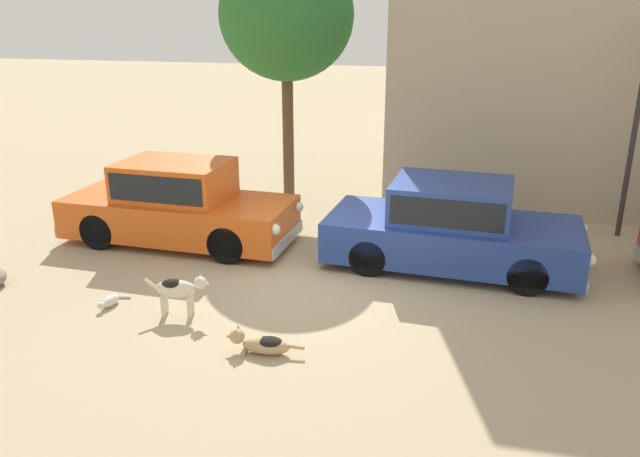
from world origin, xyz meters
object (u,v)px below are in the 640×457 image
at_px(acacia_tree_left, 286,16).
at_px(stray_cat, 110,301).
at_px(street_lamp, 638,108).
at_px(stray_dog_tan, 261,343).
at_px(stray_dog_spotted, 179,288).
at_px(parked_sedan_nearest, 178,203).
at_px(parked_sedan_second, 452,225).

bearing_deg(acacia_tree_left, stray_cat, -99.92).
bearing_deg(street_lamp, stray_dog_tan, -132.31).
relative_size(stray_dog_spotted, stray_dog_tan, 0.92).
height_order(parked_sedan_nearest, parked_sedan_second, parked_sedan_nearest).
bearing_deg(street_lamp, parked_sedan_nearest, -164.11).
height_order(parked_sedan_nearest, stray_cat, parked_sedan_nearest).
xyz_separation_m(parked_sedan_second, stray_dog_spotted, (-3.68, -2.82, -0.31)).
bearing_deg(stray_dog_tan, parked_sedan_second, -126.05).
xyz_separation_m(stray_dog_spotted, stray_dog_tan, (1.47, -0.73, -0.28)).
relative_size(parked_sedan_second, stray_dog_spotted, 4.60).
relative_size(stray_cat, street_lamp, 0.15).
bearing_deg(parked_sedan_second, parked_sedan_nearest, -176.40).
xyz_separation_m(parked_sedan_nearest, stray_dog_spotted, (1.34, -2.82, -0.33)).
bearing_deg(parked_sedan_nearest, parked_sedan_second, 1.91).
height_order(parked_sedan_nearest, stray_dog_spotted, parked_sedan_nearest).
xyz_separation_m(stray_dog_spotted, street_lamp, (6.82, 5.14, 2.06)).
height_order(stray_cat, street_lamp, street_lamp).
relative_size(stray_dog_spotted, stray_cat, 1.68).
bearing_deg(parked_sedan_nearest, street_lamp, 17.83).
xyz_separation_m(stray_cat, street_lamp, (7.97, 5.13, 2.40)).
bearing_deg(street_lamp, stray_cat, -147.26).
xyz_separation_m(parked_sedan_nearest, stray_dog_tan, (2.82, -3.55, -0.61)).
bearing_deg(parked_sedan_second, stray_cat, -146.31).
distance_m(stray_cat, street_lamp, 9.78).
xyz_separation_m(stray_dog_tan, street_lamp, (5.34, 5.87, 2.34)).
bearing_deg(parked_sedan_nearest, stray_cat, -84.18).
bearing_deg(parked_sedan_second, stray_dog_tan, -118.29).
distance_m(stray_cat, acacia_tree_left, 7.22).
bearing_deg(parked_sedan_second, street_lamp, 40.21).
bearing_deg(stray_cat, street_lamp, 129.50).
xyz_separation_m(parked_sedan_second, stray_dog_tan, (-2.21, -3.55, -0.59)).
bearing_deg(acacia_tree_left, stray_dog_spotted, -88.92).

